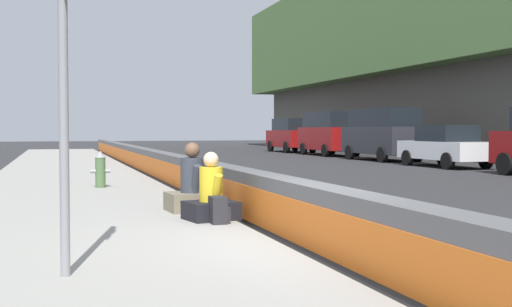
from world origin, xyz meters
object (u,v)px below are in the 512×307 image
Objects in this scene: route_sign_post at (64,56)px; seated_person_middle at (192,189)px; backpack at (219,210)px; parked_car_fourth at (446,146)px; seated_person_foreground at (211,198)px; parked_car_midline at (383,133)px; fire_hydrant at (100,169)px; parked_car_farther at (291,135)px; parked_car_far at (329,133)px.

seated_person_middle is at bearing -26.02° from route_sign_post.
parked_car_fourth is at bearing -44.39° from backpack.
seated_person_foreground is 22.48m from parked_car_midline.
route_sign_post is 3.45× the size of seated_person_foreground.
seated_person_middle is at bearing -166.29° from fire_hydrant.
seated_person_middle is 21.60m from parked_car_midline.
fire_hydrant is 0.75× the size of seated_person_middle.
fire_hydrant is 5.06m from seated_person_middle.
seated_person_middle is 32.35m from parked_car_farther.
seated_person_middle is 17.33m from parked_car_fourth.
parked_car_midline reaches higher than seated_person_middle.
parked_car_farther is at bearing 0.32° from parked_car_midline.
parked_car_midline is at bearing -49.55° from fire_hydrant.
parked_car_midline is 6.44m from parked_car_far.
parked_car_midline is 1.06× the size of parked_car_farther.
fire_hydrant is at bearing 130.45° from parked_car_midline.
parked_car_fourth is at bearing -64.80° from fire_hydrant.
parked_car_fourth is at bearing 178.83° from parked_car_far.
backpack is at bearing 157.35° from parked_car_farther.
backpack is 28.35m from parked_car_far.
parked_car_far is (25.13, -13.09, 1.02)m from backpack.
route_sign_post reaches higher than seated_person_foreground.
parked_car_far is at bearing -28.68° from route_sign_post.
seated_person_middle is at bearing 150.83° from parked_car_far.
route_sign_post reaches higher than seated_person_middle.
fire_hydrant is 6.18m from seated_person_foreground.
fire_hydrant is 6.61m from backpack.
route_sign_post reaches higher than parked_car_midline.
parked_car_farther is (31.15, -12.99, 0.85)m from backpack.
route_sign_post is at bearing 155.89° from parked_car_farther.
parked_car_midline is (18.70, -13.06, 1.02)m from backpack.
parked_car_midline reaches higher than backpack.
parked_car_far reaches higher than backpack.
parked_car_farther is (30.72, -13.01, 0.72)m from seated_person_foreground.
parked_car_midline and parked_car_far have the same top height.
seated_person_middle reaches higher than fire_hydrant.
parked_car_midline reaches higher than parked_car_fourth.
parked_car_midline is at bearing -2.25° from parked_car_fourth.
seated_person_foreground is (3.25, -2.19, -1.74)m from route_sign_post.
parked_car_fourth reaches higher than seated_person_middle.
route_sign_post reaches higher than parked_car_fourth.
parked_car_fourth is 0.88× the size of parked_car_midline.
fire_hydrant is 0.17× the size of parked_car_midline.
parked_car_far is 6.02m from parked_car_farther.
route_sign_post is at bearing 141.99° from backpack.
route_sign_post is at bearing 145.99° from seated_person_foreground.
parked_car_farther reaches higher than seated_person_middle.
parked_car_far reaches higher than seated_person_middle.
parked_car_farther is (18.03, -0.15, 0.32)m from parked_car_fourth.
parked_car_far is at bearing -1.17° from parked_car_fourth.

